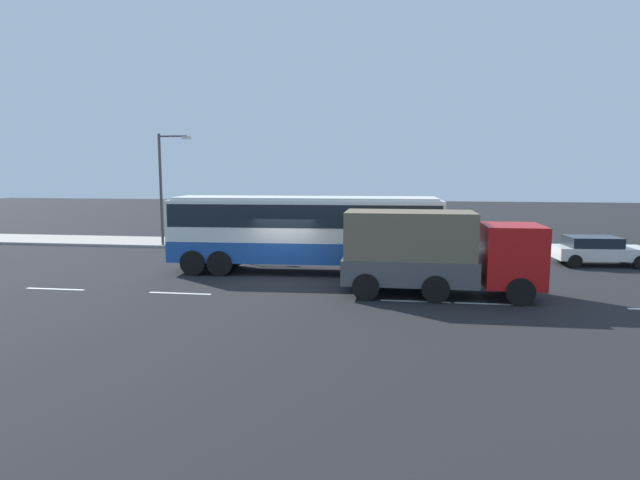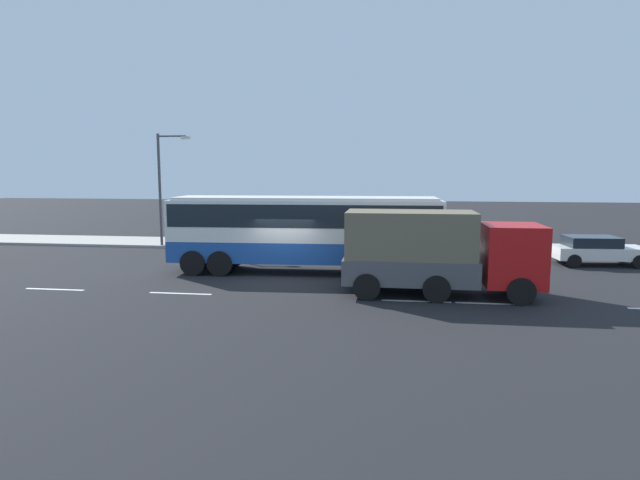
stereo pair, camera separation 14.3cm
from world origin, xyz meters
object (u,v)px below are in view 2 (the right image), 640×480
at_px(pedestrian_at_crossing, 337,231).
at_px(cargo_truck, 437,251).
at_px(coach_bus, 305,226).
at_px(pedestrian_near_curb, 377,233).
at_px(car_white_minivan, 597,250).
at_px(street_lamp, 163,181).

bearing_deg(pedestrian_at_crossing, cargo_truck, 103.54).
distance_m(coach_bus, cargo_truck, 6.64).
bearing_deg(pedestrian_near_curb, pedestrian_at_crossing, 103.06).
distance_m(coach_bus, pedestrian_near_curb, 7.88).
relative_size(coach_bus, cargo_truck, 1.72).
xyz_separation_m(cargo_truck, car_white_minivan, (8.16, 7.55, -0.90)).
xyz_separation_m(coach_bus, pedestrian_near_curb, (2.96, 7.22, -1.09)).
distance_m(cargo_truck, pedestrian_near_curb, 11.26).
height_order(coach_bus, pedestrian_at_crossing, coach_bus).
xyz_separation_m(cargo_truck, street_lamp, (-14.99, 10.33, 2.30)).
height_order(pedestrian_near_curb, street_lamp, street_lamp).
xyz_separation_m(car_white_minivan, pedestrian_near_curb, (-10.68, 3.40, 0.26)).
xyz_separation_m(coach_bus, street_lamp, (-9.51, 6.60, 1.85)).
xyz_separation_m(car_white_minivan, pedestrian_at_crossing, (-12.94, 3.09, 0.34)).
height_order(car_white_minivan, pedestrian_near_curb, pedestrian_near_curb).
bearing_deg(cargo_truck, coach_bus, 145.82).
bearing_deg(coach_bus, pedestrian_near_curb, 65.34).
distance_m(cargo_truck, pedestrian_at_crossing, 11.68).
height_order(coach_bus, cargo_truck, coach_bus).
relative_size(coach_bus, pedestrian_near_curb, 7.99).
bearing_deg(car_white_minivan, street_lamp, 169.96).
bearing_deg(street_lamp, pedestrian_near_curb, 2.87).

